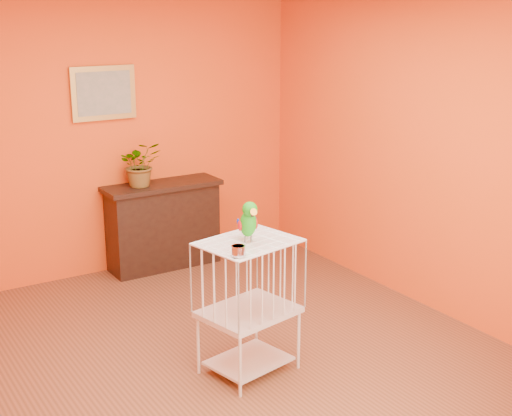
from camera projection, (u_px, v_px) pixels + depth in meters
ground at (225, 360)px, 5.28m from camera, size 4.50×4.50×0.00m
room_shell at (222, 150)px, 4.84m from camera, size 4.50×4.50×4.50m
console_cabinet at (163, 225)px, 7.07m from camera, size 1.16×0.42×0.86m
potted_plant at (141, 169)px, 6.79m from camera, size 0.47×0.50×0.34m
framed_picture at (104, 93)px, 6.60m from camera, size 0.62×0.04×0.50m
birdcage at (249, 305)px, 4.99m from camera, size 0.72×0.61×0.98m
feed_cup at (238, 251)px, 4.57m from camera, size 0.09×0.09×0.07m
parrot at (248, 221)px, 4.82m from camera, size 0.15×0.26×0.29m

